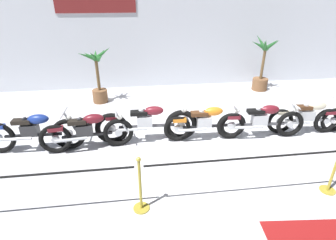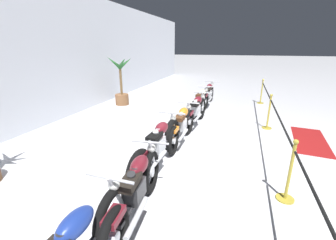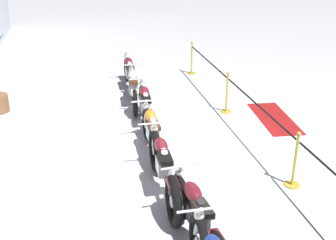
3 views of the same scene
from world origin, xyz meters
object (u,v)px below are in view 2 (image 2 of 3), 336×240
(potted_palm_left_of_row, at_px, (121,86))
(stanchion_far_right, at_px, (261,95))
(motorcycle_maroon_6, at_px, (208,95))
(stanchion_mid_right, at_px, (268,117))
(motorcycle_maroon_4, at_px, (196,111))
(motorcycle_cream_5, at_px, (201,101))
(floor_banner, at_px, (310,140))
(stanchion_mid_left, at_px, (288,180))
(motorcycle_orange_3, at_px, (182,125))
(stanchion_far_left, at_px, (291,155))
(motorcycle_maroon_1, at_px, (136,191))
(motorcycle_maroon_2, at_px, (159,147))

(potted_palm_left_of_row, xyz_separation_m, stanchion_far_right, (2.06, -5.59, -0.45))
(motorcycle_maroon_6, bearing_deg, stanchion_mid_right, -136.80)
(motorcycle_maroon_4, relative_size, stanchion_far_right, 2.12)
(motorcycle_cream_5, xyz_separation_m, floor_banner, (-1.57, -3.20, -0.46))
(stanchion_mid_left, height_order, stanchion_far_right, same)
(motorcycle_orange_3, distance_m, stanchion_far_left, 2.70)
(motorcycle_maroon_4, distance_m, stanchion_mid_right, 2.13)
(stanchion_mid_left, bearing_deg, motorcycle_cream_5, 26.37)
(stanchion_mid_right, bearing_deg, motorcycle_maroon_6, 43.20)
(stanchion_far_left, xyz_separation_m, floor_banner, (2.71, -1.01, -0.73))
(floor_banner, bearing_deg, motorcycle_orange_3, 115.08)
(stanchion_mid_left, distance_m, stanchion_mid_right, 3.48)
(motorcycle_cream_5, relative_size, motorcycle_maroon_6, 0.92)
(stanchion_far_left, relative_size, floor_banner, 5.25)
(motorcycle_maroon_1, height_order, stanchion_mid_right, stanchion_mid_right)
(stanchion_far_right, bearing_deg, floor_banner, -165.55)
(motorcycle_maroon_1, xyz_separation_m, motorcycle_orange_3, (2.84, 0.11, -0.01))
(potted_palm_left_of_row, xyz_separation_m, stanchion_mid_left, (-4.71, -5.59, -0.45))
(stanchion_far_left, bearing_deg, motorcycle_cream_5, 27.10)
(motorcycle_orange_3, xyz_separation_m, stanchion_far_left, (-1.56, -2.19, 0.28))
(motorcycle_maroon_4, bearing_deg, motorcycle_cream_5, 4.11)
(stanchion_far_left, xyz_separation_m, stanchion_mid_right, (3.34, 0.00, -0.38))
(motorcycle_maroon_6, relative_size, floor_banner, 1.15)
(stanchion_far_left, height_order, stanchion_mid_right, same)
(motorcycle_maroon_6, relative_size, stanchion_far_right, 2.17)
(motorcycle_maroon_2, height_order, motorcycle_orange_3, motorcycle_maroon_2)
(motorcycle_maroon_1, bearing_deg, stanchion_far_right, -14.75)
(motorcycle_maroon_4, bearing_deg, motorcycle_maroon_1, -179.82)
(motorcycle_maroon_2, relative_size, motorcycle_orange_3, 1.19)
(stanchion_far_left, bearing_deg, stanchion_far_right, 0.00)
(potted_palm_left_of_row, distance_m, stanchion_mid_left, 7.32)
(motorcycle_orange_3, height_order, stanchion_far_right, stanchion_far_right)
(floor_banner, bearing_deg, motorcycle_maroon_1, 147.53)
(motorcycle_cream_5, xyz_separation_m, stanchion_far_left, (-4.28, -2.19, 0.28))
(motorcycle_maroon_2, height_order, stanchion_far_right, stanchion_far_right)
(stanchion_mid_right, distance_m, floor_banner, 1.24)
(motorcycle_maroon_1, relative_size, motorcycle_orange_3, 1.02)
(potted_palm_left_of_row, bearing_deg, motorcycle_cream_5, -94.90)
(motorcycle_maroon_2, distance_m, motorcycle_orange_3, 1.45)
(stanchion_mid_left, height_order, stanchion_mid_right, same)
(motorcycle_maroon_2, distance_m, stanchion_mid_left, 2.29)
(motorcycle_maroon_1, distance_m, motorcycle_maroon_6, 6.87)
(motorcycle_maroon_6, distance_m, stanchion_far_right, 2.36)
(motorcycle_cream_5, distance_m, motorcycle_maroon_6, 1.31)
(motorcycle_maroon_6, relative_size, stanchion_mid_left, 2.17)
(floor_banner, bearing_deg, stanchion_mid_left, 165.80)
(stanchion_mid_left, bearing_deg, stanchion_far_right, 0.00)
(motorcycle_maroon_4, bearing_deg, motorcycle_orange_3, 176.14)
(motorcycle_maroon_6, bearing_deg, stanchion_far_left, -159.30)
(motorcycle_maroon_2, relative_size, stanchion_mid_left, 2.37)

